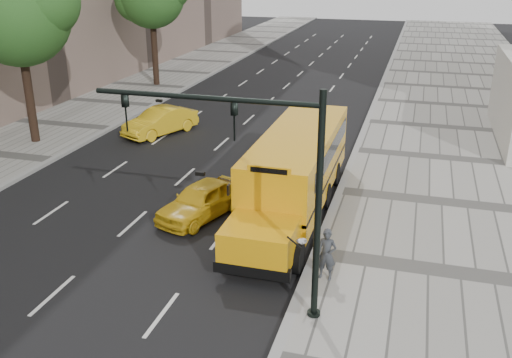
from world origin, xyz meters
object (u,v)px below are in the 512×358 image
(taxi_near, at_px, (201,200))
(taxi_far, at_px, (160,121))
(traffic_signal, at_px, (265,175))
(school_bus, at_px, (296,165))
(tree_b, at_px, (19,12))
(pedestrian, at_px, (327,254))

(taxi_near, height_order, taxi_far, taxi_far)
(taxi_near, bearing_deg, traffic_signal, -34.83)
(school_bus, relative_size, traffic_signal, 1.81)
(tree_b, height_order, taxi_near, tree_b)
(pedestrian, bearing_deg, taxi_far, 137.41)
(tree_b, bearing_deg, traffic_signal, -36.17)
(tree_b, distance_m, school_bus, 16.26)
(taxi_near, relative_size, pedestrian, 2.47)
(pedestrian, xyz_separation_m, traffic_signal, (-1.40, -1.98, 3.13))
(school_bus, height_order, pedestrian, school_bus)
(pedestrian, bearing_deg, taxi_near, 153.58)
(tree_b, bearing_deg, school_bus, -15.73)
(tree_b, xyz_separation_m, taxi_far, (5.55, 3.41, -5.99))
(school_bus, xyz_separation_m, taxi_far, (-9.35, 7.60, -1.03))
(school_bus, relative_size, taxi_near, 2.88)
(taxi_near, height_order, traffic_signal, traffic_signal)
(taxi_near, height_order, pedestrian, pedestrian)
(taxi_far, distance_m, traffic_signal, 18.20)
(school_bus, height_order, taxi_far, school_bus)
(school_bus, height_order, taxi_near, school_bus)
(tree_b, bearing_deg, pedestrian, -29.00)
(taxi_far, bearing_deg, taxi_near, -33.39)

